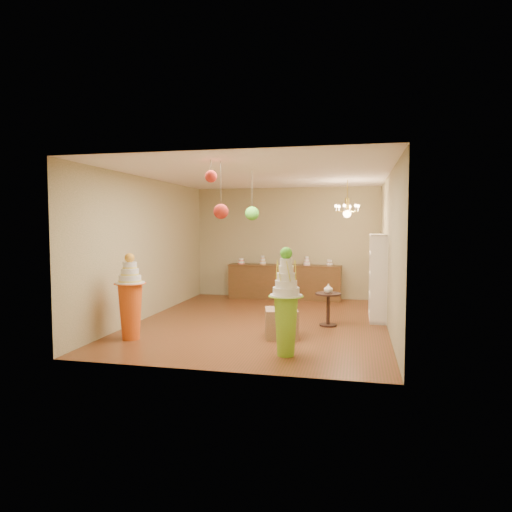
% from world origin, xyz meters
% --- Properties ---
extents(floor, '(6.50, 6.50, 0.00)m').
position_xyz_m(floor, '(0.00, 0.00, 0.00)').
color(floor, brown).
rests_on(floor, ground).
extents(ceiling, '(6.50, 6.50, 0.00)m').
position_xyz_m(ceiling, '(0.00, 0.00, 3.00)').
color(ceiling, white).
rests_on(ceiling, ground).
extents(wall_back, '(5.00, 0.04, 3.00)m').
position_xyz_m(wall_back, '(0.00, 3.25, 1.50)').
color(wall_back, tan).
rests_on(wall_back, ground).
extents(wall_front, '(5.00, 0.04, 3.00)m').
position_xyz_m(wall_front, '(0.00, -3.25, 1.50)').
color(wall_front, tan).
rests_on(wall_front, ground).
extents(wall_left, '(0.04, 6.50, 3.00)m').
position_xyz_m(wall_left, '(-2.50, 0.00, 1.50)').
color(wall_left, tan).
rests_on(wall_left, ground).
extents(wall_right, '(0.04, 6.50, 3.00)m').
position_xyz_m(wall_right, '(2.50, 0.00, 1.50)').
color(wall_right, tan).
rests_on(wall_right, ground).
extents(pedestal_green, '(0.54, 0.54, 1.67)m').
position_xyz_m(pedestal_green, '(0.86, -2.31, 0.69)').
color(pedestal_green, '#80C02A').
rests_on(pedestal_green, floor).
extents(pedestal_orange, '(0.60, 0.60, 1.51)m').
position_xyz_m(pedestal_orange, '(-1.95, -1.90, 0.63)').
color(pedestal_orange, '#D75519').
rests_on(pedestal_orange, floor).
extents(burlap_riser, '(0.67, 0.67, 0.51)m').
position_xyz_m(burlap_riser, '(0.60, -1.20, 0.26)').
color(burlap_riser, '#906C4F').
rests_on(burlap_riser, floor).
extents(sideboard, '(3.04, 0.54, 1.16)m').
position_xyz_m(sideboard, '(0.00, 2.97, 0.48)').
color(sideboard, '#55371A').
rests_on(sideboard, floor).
extents(shelving_unit, '(0.33, 1.20, 1.80)m').
position_xyz_m(shelving_unit, '(2.34, 0.80, 0.90)').
color(shelving_unit, silver).
rests_on(shelving_unit, floor).
extents(round_table, '(0.53, 0.53, 0.66)m').
position_xyz_m(round_table, '(1.36, -0.09, 0.42)').
color(round_table, black).
rests_on(round_table, floor).
extents(vase, '(0.23, 0.23, 0.18)m').
position_xyz_m(vase, '(1.36, -0.09, 0.75)').
color(vase, silver).
rests_on(vase, round_table).
extents(pom_red_left, '(0.24, 0.24, 0.91)m').
position_xyz_m(pom_red_left, '(-0.19, -2.24, 2.21)').
color(pom_red_left, '#3B372A').
rests_on(pom_red_left, ceiling).
extents(pom_green_mid, '(0.25, 0.25, 0.92)m').
position_xyz_m(pom_green_mid, '(0.05, -1.11, 2.21)').
color(pom_green_mid, '#3B372A').
rests_on(pom_green_mid, ceiling).
extents(pom_red_right, '(0.19, 0.19, 0.35)m').
position_xyz_m(pom_red_right, '(-0.30, -2.40, 2.74)').
color(pom_red_right, '#3B372A').
rests_on(pom_red_right, ceiling).
extents(chandelier, '(0.75, 0.75, 0.85)m').
position_xyz_m(chandelier, '(1.67, 1.40, 2.30)').
color(chandelier, gold).
rests_on(chandelier, ceiling).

